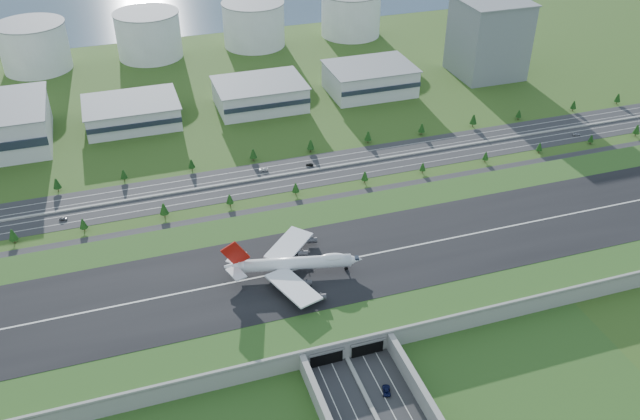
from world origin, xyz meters
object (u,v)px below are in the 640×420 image
object	(u,v)px
boeing_747	(294,263)
car_4	(63,219)
car_6	(577,135)
fuel_tank_a	(34,47)
car_2	(386,390)
office_tower	(488,38)
car_5	(310,165)
car_7	(263,170)

from	to	relation	value
boeing_747	car_4	xyz separation A→B (m)	(-97.56, 87.99, -12.59)
boeing_747	car_6	size ratio (longest dim) A/B	12.65
fuel_tank_a	car_2	size ratio (longest dim) A/B	8.28
office_tower	fuel_tank_a	size ratio (longest dim) A/B	1.10
car_5	car_6	xyz separation A→B (m)	(171.49, -15.54, -0.05)
fuel_tank_a	car_5	xyz separation A→B (m)	(152.10, -209.42, -16.66)
office_tower	car_4	distance (m)	324.66
car_4	car_7	world-z (taller)	car_7
car_2	car_7	world-z (taller)	car_2
car_6	car_5	bearing A→B (deg)	98.65
car_2	car_5	bearing A→B (deg)	-80.17
fuel_tank_a	boeing_747	xyz separation A→B (m)	(112.82, -311.73, -4.08)
boeing_747	car_5	bearing A→B (deg)	81.56
boeing_747	car_2	bearing A→B (deg)	-64.88
boeing_747	car_7	distance (m)	106.57
boeing_747	car_6	distance (m)	228.29
car_5	car_6	world-z (taller)	car_5
boeing_747	car_6	world-z (taller)	boeing_747
car_4	car_5	world-z (taller)	car_5
car_6	car_4	bearing A→B (deg)	103.60
office_tower	car_5	xyz separation A→B (m)	(-167.90, -94.42, -26.66)
car_4	car_6	world-z (taller)	car_4
car_4	boeing_747	bearing A→B (deg)	-116.62
car_7	car_4	bearing A→B (deg)	-75.68
car_6	car_7	xyz separation A→B (m)	(-198.52, 18.34, 0.11)
car_5	car_2	bearing A→B (deg)	14.34
boeing_747	car_4	bearing A→B (deg)	150.51
office_tower	fuel_tank_a	world-z (taller)	office_tower
car_2	car_4	distance (m)	193.27
boeing_747	car_6	xyz separation A→B (m)	(210.77, 86.78, -12.63)
fuel_tank_a	car_6	bearing A→B (deg)	-34.81
car_2	car_6	xyz separation A→B (m)	(195.43, 155.66, -0.17)
car_4	car_7	xyz separation A→B (m)	(109.82, 17.14, 0.08)
car_6	car_7	bearing A→B (deg)	98.55
fuel_tank_a	car_7	world-z (taller)	fuel_tank_a
car_4	car_5	size ratio (longest dim) A/B	0.95
office_tower	car_4	size ratio (longest dim) A/B	13.31
car_7	fuel_tank_a	bearing A→B (deg)	-143.36
office_tower	car_6	distance (m)	113.21
car_2	car_7	distance (m)	174.03
car_4	car_6	xyz separation A→B (m)	(308.33, -1.21, -0.04)
car_5	car_7	distance (m)	27.17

